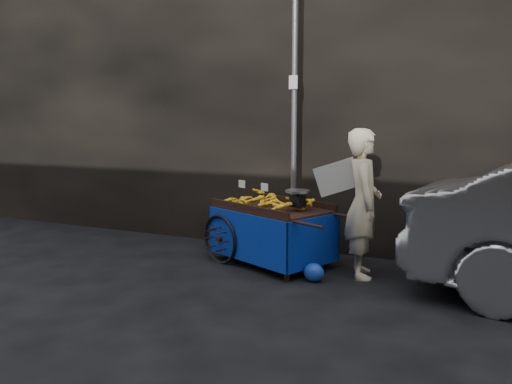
% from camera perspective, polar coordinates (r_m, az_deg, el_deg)
% --- Properties ---
extents(ground, '(80.00, 80.00, 0.00)m').
position_cam_1_polar(ground, '(6.13, -2.66, -9.76)').
color(ground, black).
rests_on(ground, ground).
extents(building_wall, '(13.50, 2.00, 5.00)m').
position_cam_1_polar(building_wall, '(8.15, 8.22, 12.36)').
color(building_wall, black).
rests_on(building_wall, ground).
extents(street_pole, '(0.12, 0.10, 4.00)m').
position_cam_1_polar(street_pole, '(6.91, 4.39, 9.12)').
color(street_pole, slate).
rests_on(street_pole, ground).
extents(banana_cart, '(2.22, 1.65, 1.10)m').
position_cam_1_polar(banana_cart, '(6.60, 1.60, -2.38)').
color(banana_cart, black).
rests_on(banana_cart, ground).
extents(vendor, '(0.90, 0.76, 1.80)m').
position_cam_1_polar(vendor, '(6.12, 12.13, -1.28)').
color(vendor, beige).
rests_on(vendor, ground).
extents(plastic_bag, '(0.25, 0.20, 0.22)m').
position_cam_1_polar(plastic_bag, '(5.99, 6.62, -9.12)').
color(plastic_bag, '#173EB2').
rests_on(plastic_bag, ground).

